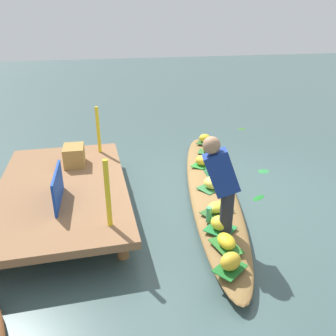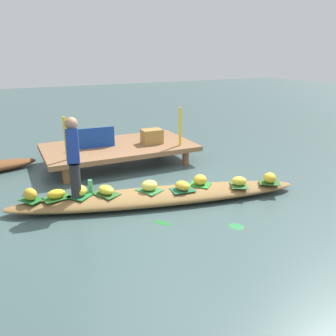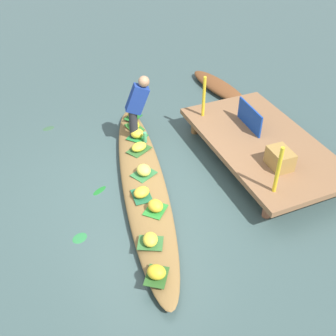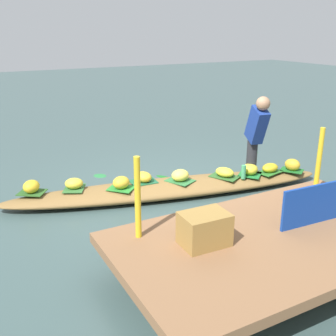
% 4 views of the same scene
% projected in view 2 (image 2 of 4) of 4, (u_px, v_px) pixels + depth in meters
% --- Properties ---
extents(canal_water, '(40.00, 40.00, 0.00)m').
position_uv_depth(canal_water, '(159.00, 202.00, 5.77)').
color(canal_water, '#3B5250').
rests_on(canal_water, ground).
extents(dock_platform, '(3.20, 1.80, 0.42)m').
position_uv_depth(dock_platform, '(119.00, 148.00, 7.61)').
color(dock_platform, brown).
rests_on(dock_platform, ground).
extents(vendor_boat, '(4.88, 1.76, 0.21)m').
position_uv_depth(vendor_boat, '(159.00, 196.00, 5.74)').
color(vendor_boat, olive).
rests_on(vendor_boat, ground).
extents(leaf_mat_0, '(0.44, 0.42, 0.01)m').
position_uv_depth(leaf_mat_0, '(269.00, 182.00, 6.03)').
color(leaf_mat_0, '#2B5922').
rests_on(leaf_mat_0, vendor_boat).
extents(banana_bunch_0, '(0.32, 0.33, 0.17)m').
position_uv_depth(banana_bunch_0, '(270.00, 178.00, 6.00)').
color(banana_bunch_0, yellow).
rests_on(banana_bunch_0, vendor_boat).
extents(leaf_mat_1, '(0.43, 0.47, 0.01)m').
position_uv_depth(leaf_mat_1, '(150.00, 190.00, 5.70)').
color(leaf_mat_1, '#31743B').
rests_on(leaf_mat_1, vendor_boat).
extents(banana_bunch_1, '(0.29, 0.25, 0.17)m').
position_uv_depth(banana_bunch_1, '(149.00, 185.00, 5.67)').
color(banana_bunch_1, '#F3DF54').
rests_on(banana_bunch_1, vendor_boat).
extents(leaf_mat_2, '(0.40, 0.44, 0.01)m').
position_uv_depth(leaf_mat_2, '(239.00, 185.00, 5.91)').
color(leaf_mat_2, '#336931').
rests_on(leaf_mat_2, vendor_boat).
extents(banana_bunch_2, '(0.31, 0.28, 0.15)m').
position_uv_depth(banana_bunch_2, '(239.00, 181.00, 5.89)').
color(banana_bunch_2, yellow).
rests_on(banana_bunch_2, vendor_boat).
extents(leaf_mat_3, '(0.40, 0.31, 0.01)m').
position_uv_depth(leaf_mat_3, '(182.00, 190.00, 5.71)').
color(leaf_mat_3, '#1E5E3A').
rests_on(leaf_mat_3, vendor_boat).
extents(banana_bunch_3, '(0.29, 0.32, 0.15)m').
position_uv_depth(banana_bunch_3, '(183.00, 186.00, 5.69)').
color(banana_bunch_3, gold).
rests_on(banana_bunch_3, vendor_boat).
extents(leaf_mat_4, '(0.45, 0.45, 0.01)m').
position_uv_depth(leaf_mat_4, '(200.00, 184.00, 5.94)').
color(leaf_mat_4, '#2B8630').
rests_on(leaf_mat_4, vendor_boat).
extents(banana_bunch_4, '(0.31, 0.30, 0.17)m').
position_uv_depth(banana_bunch_4, '(200.00, 180.00, 5.91)').
color(banana_bunch_4, gold).
rests_on(banana_bunch_4, vendor_boat).
extents(leaf_mat_5, '(0.45, 0.45, 0.01)m').
position_uv_depth(leaf_mat_5, '(80.00, 196.00, 5.48)').
color(leaf_mat_5, '#1F7534').
rests_on(leaf_mat_5, vendor_boat).
extents(banana_bunch_5, '(0.33, 0.33, 0.17)m').
position_uv_depth(banana_bunch_5, '(79.00, 191.00, 5.46)').
color(banana_bunch_5, yellow).
rests_on(banana_bunch_5, vendor_boat).
extents(leaf_mat_6, '(0.44, 0.33, 0.01)m').
position_uv_depth(leaf_mat_6, '(57.00, 198.00, 5.40)').
color(leaf_mat_6, '#2D722A').
rests_on(leaf_mat_6, vendor_boat).
extents(banana_bunch_6, '(0.30, 0.21, 0.14)m').
position_uv_depth(banana_bunch_6, '(56.00, 194.00, 5.37)').
color(banana_bunch_6, gold).
rests_on(banana_bunch_6, vendor_boat).
extents(leaf_mat_7, '(0.44, 0.50, 0.01)m').
position_uv_depth(leaf_mat_7, '(106.00, 194.00, 5.56)').
color(leaf_mat_7, '#2F5E29').
rests_on(leaf_mat_7, vendor_boat).
extents(banana_bunch_7, '(0.30, 0.35, 0.14)m').
position_uv_depth(banana_bunch_7, '(106.00, 190.00, 5.53)').
color(banana_bunch_7, yellow).
rests_on(banana_bunch_7, vendor_boat).
extents(leaf_mat_8, '(0.39, 0.42, 0.01)m').
position_uv_depth(leaf_mat_8, '(31.00, 200.00, 5.34)').
color(leaf_mat_8, '#1D6725').
rests_on(leaf_mat_8, vendor_boat).
extents(banana_bunch_8, '(0.27, 0.30, 0.19)m').
position_uv_depth(banana_bunch_8, '(30.00, 194.00, 5.30)').
color(banana_bunch_8, gold).
rests_on(banana_bunch_8, vendor_boat).
extents(vendor_person, '(0.27, 0.48, 1.23)m').
position_uv_depth(vendor_person, '(73.00, 153.00, 5.28)').
color(vendor_person, '#28282D').
rests_on(vendor_person, vendor_boat).
extents(water_bottle, '(0.07, 0.07, 0.21)m').
position_uv_depth(water_bottle, '(90.00, 186.00, 5.61)').
color(water_bottle, '#48A769').
rests_on(water_bottle, vendor_boat).
extents(market_banner, '(0.81, 0.07, 0.43)m').
position_uv_depth(market_banner, '(95.00, 138.00, 7.32)').
color(market_banner, '#133A98').
rests_on(market_banner, dock_platform).
extents(railing_post_west, '(0.06, 0.06, 0.82)m').
position_uv_depth(railing_post_west, '(66.00, 139.00, 6.46)').
color(railing_post_west, gold).
rests_on(railing_post_west, dock_platform).
extents(railing_post_east, '(0.06, 0.06, 0.82)m').
position_uv_depth(railing_post_east, '(180.00, 127.00, 7.44)').
color(railing_post_east, gold).
rests_on(railing_post_east, dock_platform).
extents(produce_crate, '(0.45, 0.34, 0.31)m').
position_uv_depth(produce_crate, '(152.00, 136.00, 7.69)').
color(produce_crate, olive).
rests_on(produce_crate, dock_platform).
extents(drifting_plant_0, '(0.28, 0.29, 0.01)m').
position_uv_depth(drifting_plant_0, '(236.00, 226.00, 4.96)').
color(drifting_plant_0, '#29783D').
rests_on(drifting_plant_0, ground).
extents(drifting_plant_1, '(0.23, 0.30, 0.01)m').
position_uv_depth(drifting_plant_1, '(162.00, 223.00, 5.07)').
color(drifting_plant_1, '#1B6B25').
rests_on(drifting_plant_1, ground).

